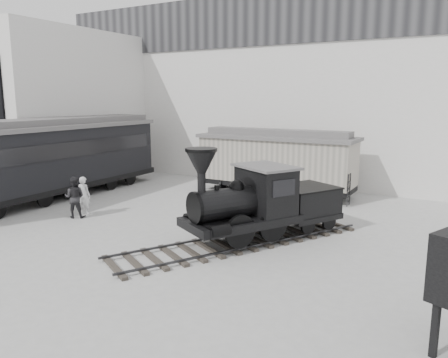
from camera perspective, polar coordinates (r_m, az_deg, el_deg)
The scene contains 8 objects.
ground at distance 13.94m, azimuth -10.65°, elevation -10.92°, with size 90.00×90.00×0.00m, color #9E9E9B.
north_wall at distance 26.26m, azimuth 10.72°, elevation 11.44°, with size 34.00×2.51×11.00m.
west_pavilion at distance 30.33m, azimuth -20.13°, elevation 8.84°, with size 7.00×12.11×9.00m.
locomotive at distance 15.63m, azimuth 4.45°, elevation -3.61°, with size 6.55×9.33×3.38m.
boxcar at distance 23.28m, azimuth 6.79°, elevation 2.44°, with size 8.46×2.73×3.45m.
passenger_coach at distance 23.69m, azimuth -21.51°, elevation 2.57°, with size 3.28×14.11×3.76m.
visitor_a at distance 20.06m, azimuth -17.84°, elevation -2.08°, with size 0.62×0.41×1.70m, color silver.
visitor_b at distance 19.67m, azimuth -18.93°, elevation -2.27°, with size 0.87×0.67×1.78m, color #262528.
Camera 1 is at (8.43, -9.89, 5.05)m, focal length 35.00 mm.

